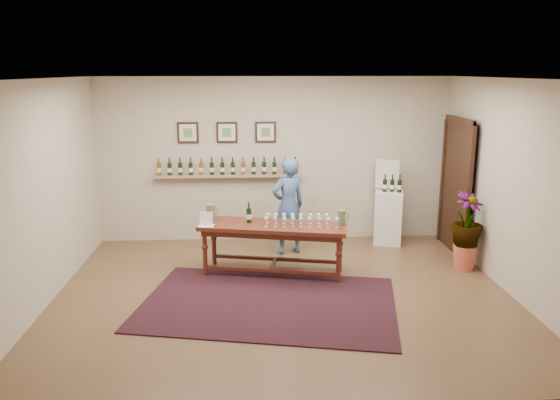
{
  "coord_description": "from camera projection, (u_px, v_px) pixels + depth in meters",
  "views": [
    {
      "loc": [
        -0.42,
        -6.73,
        2.9
      ],
      "look_at": [
        0.0,
        0.8,
        1.1
      ],
      "focal_mm": 35.0,
      "sensor_mm": 36.0,
      "label": 1
    }
  ],
  "objects": [
    {
      "name": "display_pedestal",
      "position": [
        388.0,
        217.0,
        9.29
      ],
      "size": [
        0.56,
        0.56,
        0.91
      ],
      "primitive_type": "cube",
      "rotation": [
        0.0,
        0.0,
        -0.26
      ],
      "color": "white",
      "rests_on": "ground"
    },
    {
      "name": "info_sign",
      "position": [
        387.0,
        174.0,
        9.25
      ],
      "size": [
        0.39,
        0.12,
        0.54
      ],
      "primitive_type": "cube",
      "rotation": [
        0.0,
        0.0,
        -0.26
      ],
      "color": "silver",
      "rests_on": "display_pedestal"
    },
    {
      "name": "room_shell",
      "position": [
        406.0,
        182.0,
        8.89
      ],
      "size": [
        6.0,
        6.0,
        6.0
      ],
      "color": "beige",
      "rests_on": "ground"
    },
    {
      "name": "rug",
      "position": [
        269.0,
        303.0,
        6.95
      ],
      "size": [
        3.54,
        2.71,
        0.02
      ],
      "primitive_type": "cube",
      "rotation": [
        0.0,
        0.0,
        -0.2
      ],
      "color": "#46140C",
      "rests_on": "ground"
    },
    {
      "name": "table_bottles",
      "position": [
        249.0,
        211.0,
        7.92
      ],
      "size": [
        0.31,
        0.2,
        0.31
      ],
      "primitive_type": null,
      "rotation": [
        0.0,
        0.0,
        -0.14
      ],
      "color": "black",
      "rests_on": "tasting_table"
    },
    {
      "name": "pitcher_right",
      "position": [
        341.0,
        217.0,
        7.79
      ],
      "size": [
        0.16,
        0.16,
        0.21
      ],
      "primitive_type": null,
      "rotation": [
        0.0,
        0.0,
        -0.23
      ],
      "color": "#5A663F",
      "rests_on": "tasting_table"
    },
    {
      "name": "ground",
      "position": [
        283.0,
        295.0,
        7.23
      ],
      "size": [
        6.0,
        6.0,
        0.0
      ],
      "primitive_type": "plane",
      "color": "brown",
      "rests_on": "ground"
    },
    {
      "name": "pitcher_left",
      "position": [
        211.0,
        212.0,
        8.0
      ],
      "size": [
        0.18,
        0.18,
        0.24
      ],
      "primitive_type": null,
      "rotation": [
        0.0,
        0.0,
        -0.2
      ],
      "color": "#5A663F",
      "rests_on": "tasting_table"
    },
    {
      "name": "person",
      "position": [
        288.0,
        206.0,
        8.71
      ],
      "size": [
        0.67,
        0.57,
        1.57
      ],
      "primitive_type": "imported",
      "rotation": [
        0.0,
        0.0,
        3.54
      ],
      "color": "#3C5E8E",
      "rests_on": "ground"
    },
    {
      "name": "menu_card",
      "position": [
        206.0,
        219.0,
        7.74
      ],
      "size": [
        0.24,
        0.19,
        0.2
      ],
      "primitive_type": "cube",
      "rotation": [
        0.0,
        0.0,
        -0.14
      ],
      "color": "silver",
      "rests_on": "tasting_table"
    },
    {
      "name": "tasting_table",
      "position": [
        273.0,
        232.0,
        7.85
      ],
      "size": [
        2.2,
        1.09,
        0.75
      ],
      "rotation": [
        0.0,
        0.0,
        -0.21
      ],
      "color": "#3F1A0F",
      "rests_on": "ground"
    },
    {
      "name": "pedestal_bottles",
      "position": [
        392.0,
        184.0,
        9.11
      ],
      "size": [
        0.29,
        0.15,
        0.28
      ],
      "primitive_type": null,
      "rotation": [
        0.0,
        0.0,
        -0.26
      ],
      "color": "black",
      "rests_on": "display_pedestal"
    },
    {
      "name": "potted_plant",
      "position": [
        466.0,
        231.0,
        8.02
      ],
      "size": [
        0.73,
        0.73,
        1.01
      ],
      "rotation": [
        0.0,
        0.0,
        0.55
      ],
      "color": "#C45741",
      "rests_on": "ground"
    },
    {
      "name": "table_glasses",
      "position": [
        297.0,
        220.0,
        7.75
      ],
      "size": [
        1.17,
        0.37,
        0.16
      ],
      "primitive_type": null,
      "rotation": [
        0.0,
        0.0,
        -0.09
      ],
      "color": "silver",
      "rests_on": "tasting_table"
    }
  ]
}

